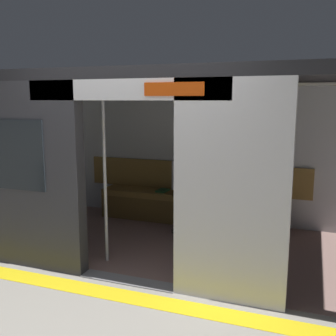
{
  "coord_description": "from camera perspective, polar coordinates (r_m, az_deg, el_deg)",
  "views": [
    {
      "loc": [
        -1.71,
        3.44,
        1.86
      ],
      "look_at": [
        -0.01,
        -1.16,
        1.0
      ],
      "focal_mm": 42.07,
      "sensor_mm": 36.0,
      "label": 1
    }
  ],
  "objects": [
    {
      "name": "ground_plane",
      "position": [
        4.27,
        -5.75,
        -15.99
      ],
      "size": [
        60.0,
        60.0,
        0.0
      ],
      "primitive_type": "plane",
      "color": "gray"
    },
    {
      "name": "platform_edge_strip",
      "position": [
        4.03,
        -7.71,
        -17.65
      ],
      "size": [
        8.0,
        0.24,
        0.01
      ],
      "primitive_type": "cube",
      "color": "yellow",
      "rests_on": "ground_plane"
    },
    {
      "name": "train_car",
      "position": [
        4.92,
        -1.03,
        4.96
      ],
      "size": [
        6.4,
        2.57,
        2.17
      ],
      "color": "silver",
      "rests_on": "ground_plane"
    },
    {
      "name": "bench_seat",
      "position": [
        5.96,
        2.94,
        -4.81
      ],
      "size": [
        2.79,
        0.44,
        0.45
      ],
      "color": "olive",
      "rests_on": "ground_plane"
    },
    {
      "name": "person_seated",
      "position": [
        5.82,
        3.07,
        -1.86
      ],
      "size": [
        0.55,
        0.7,
        1.18
      ],
      "color": "silver",
      "rests_on": "ground_plane"
    },
    {
      "name": "handbag",
      "position": [
        5.83,
        7.54,
        -3.28
      ],
      "size": [
        0.26,
        0.15,
        0.17
      ],
      "color": "#262D4C",
      "rests_on": "bench_seat"
    },
    {
      "name": "book",
      "position": [
        6.1,
        -0.78,
        -3.28
      ],
      "size": [
        0.17,
        0.23,
        0.03
      ],
      "primitive_type": "cube",
      "rotation": [
        0.0,
        0.0,
        -0.09
      ],
      "color": "#33723F",
      "rests_on": "bench_seat"
    },
    {
      "name": "grab_pole_door",
      "position": [
        4.48,
        -9.14,
        -1.09
      ],
      "size": [
        0.04,
        0.04,
        2.03
      ],
      "primitive_type": "cylinder",
      "color": "silver",
      "rests_on": "ground_plane"
    }
  ]
}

